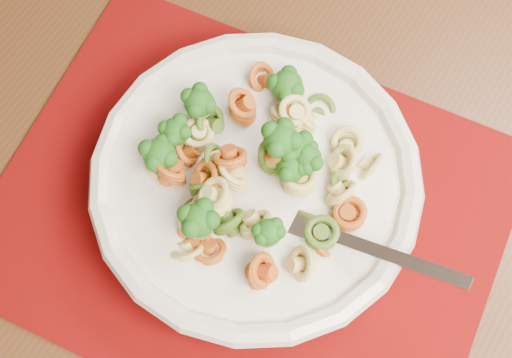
% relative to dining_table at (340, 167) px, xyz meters
% --- Properties ---
extents(dining_table, '(1.39, 1.00, 0.73)m').
position_rel_dining_table_xyz_m(dining_table, '(0.00, 0.00, 0.00)').
color(dining_table, '#482914').
rests_on(dining_table, ground).
extents(placemat, '(0.43, 0.34, 0.00)m').
position_rel_dining_table_xyz_m(placemat, '(-0.05, -0.12, 0.11)').
color(placemat, '#630604').
rests_on(placemat, dining_table).
extents(pasta_bowl, '(0.28, 0.28, 0.05)m').
position_rel_dining_table_xyz_m(pasta_bowl, '(-0.05, -0.10, 0.14)').
color(pasta_bowl, silver).
rests_on(pasta_bowl, placemat).
extents(pasta_broccoli_heap, '(0.24, 0.24, 0.06)m').
position_rel_dining_table_xyz_m(pasta_broccoli_heap, '(-0.05, -0.10, 0.16)').
color(pasta_broccoli_heap, '#DECE6D').
rests_on(pasta_broccoli_heap, pasta_bowl).
extents(fork, '(0.18, 0.03, 0.08)m').
position_rel_dining_table_xyz_m(fork, '(0.00, -0.12, 0.15)').
color(fork, silver).
rests_on(fork, pasta_bowl).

